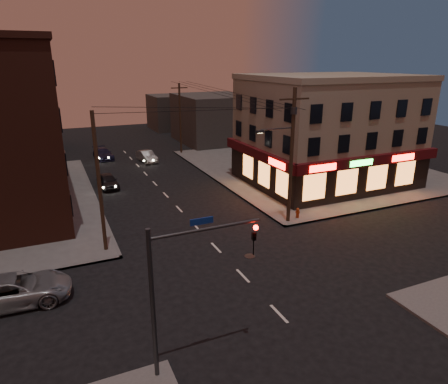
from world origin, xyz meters
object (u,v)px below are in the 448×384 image
sedan_far (103,154)px  sedan_near (108,181)px  suv_cross (13,290)px  sedan_mid (147,156)px  fire_hydrant (298,212)px

sedan_far → sedan_near: bearing=-102.4°
sedan_near → sedan_far: size_ratio=0.88×
suv_cross → sedan_mid: (13.44, 27.02, -0.10)m
suv_cross → sedan_far: size_ratio=1.23×
suv_cross → fire_hydrant: 20.11m
sedan_far → fire_hydrant: sedan_far is taller
sedan_near → fire_hydrant: (12.34, -14.55, -0.09)m
suv_cross → fire_hydrant: suv_cross is taller
suv_cross → sedan_mid: size_ratio=1.37×
suv_cross → sedan_mid: suv_cross is taller
suv_cross → sedan_near: 19.70m
sedan_mid → sedan_far: bearing=134.0°
suv_cross → sedan_mid: bearing=-24.5°
fire_hydrant → suv_cross: bearing=-169.4°
suv_cross → sedan_near: suv_cross is taller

